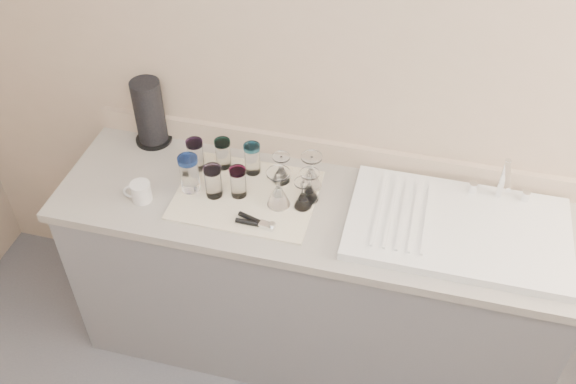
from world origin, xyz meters
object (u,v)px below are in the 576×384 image
(tumbler_purple, at_px, (252,158))
(goblet_front_right, at_px, (303,198))
(tumbler_cyan, at_px, (223,153))
(tumbler_lavender, at_px, (238,182))
(tumbler_blue, at_px, (213,181))
(goblet_back_left, at_px, (281,172))
(paper_towel_roll, at_px, (149,113))
(sink_unit, at_px, (458,227))
(can_opener, at_px, (256,222))
(goblet_back_right, at_px, (311,176))
(tumbler_teal, at_px, (196,155))
(white_mug, at_px, (140,192))
(goblet_front_left, at_px, (279,193))
(tumbler_magenta, at_px, (189,173))
(goblet_extra, at_px, (309,190))

(tumbler_purple, xyz_separation_m, goblet_front_right, (0.25, -0.15, -0.03))
(tumbler_cyan, distance_m, tumbler_lavender, 0.19)
(tumbler_blue, distance_m, goblet_back_left, 0.28)
(paper_towel_roll, bearing_deg, tumbler_blue, -36.33)
(sink_unit, distance_m, can_opener, 0.76)
(tumbler_cyan, relative_size, goblet_back_right, 0.88)
(tumbler_teal, relative_size, tumbler_purple, 1.02)
(goblet_back_right, relative_size, white_mug, 1.27)
(paper_towel_roll, bearing_deg, tumbler_cyan, -15.63)
(paper_towel_roll, bearing_deg, tumbler_lavender, -28.17)
(tumbler_lavender, bearing_deg, tumbler_teal, 152.66)
(goblet_back_left, relative_size, white_mug, 1.07)
(goblet_back_left, xyz_separation_m, goblet_front_left, (0.02, -0.14, 0.01))
(tumbler_teal, height_order, tumbler_magenta, tumbler_magenta)
(tumbler_magenta, height_order, goblet_back_right, tumbler_magenta)
(goblet_extra, relative_size, paper_towel_roll, 0.46)
(tumbler_teal, relative_size, tumbler_cyan, 1.05)
(tumbler_teal, relative_size, tumbler_lavender, 1.06)
(tumbler_teal, height_order, goblet_extra, tumbler_teal)
(sink_unit, height_order, tumbler_magenta, sink_unit)
(tumbler_lavender, relative_size, goblet_extra, 0.96)
(goblet_front_right, bearing_deg, white_mug, -169.81)
(goblet_extra, bearing_deg, tumbler_lavender, -171.04)
(tumbler_blue, height_order, white_mug, tumbler_blue)
(tumbler_cyan, xyz_separation_m, goblet_front_left, (0.28, -0.17, -0.01))
(tumbler_lavender, bearing_deg, goblet_back_left, 40.63)
(goblet_extra, bearing_deg, tumbler_blue, -169.52)
(white_mug, xyz_separation_m, paper_towel_roll, (-0.10, 0.37, 0.10))
(tumbler_teal, relative_size, goblet_back_left, 1.09)
(paper_towel_roll, bearing_deg, tumbler_magenta, -44.13)
(tumbler_magenta, height_order, goblet_back_left, tumbler_magenta)
(goblet_extra, bearing_deg, goblet_front_right, -107.43)
(tumbler_lavender, bearing_deg, tumbler_cyan, 126.60)
(sink_unit, height_order, tumbler_blue, sink_unit)
(goblet_back_left, distance_m, can_opener, 0.27)
(tumbler_teal, xyz_separation_m, tumbler_lavender, (0.22, -0.11, -0.00))
(goblet_front_left, bearing_deg, tumbler_teal, 161.84)
(tumbler_magenta, height_order, tumbler_blue, tumbler_magenta)
(goblet_back_right, bearing_deg, white_mug, -159.33)
(sink_unit, xyz_separation_m, tumbler_purple, (-0.84, 0.13, 0.06))
(sink_unit, bearing_deg, tumbler_teal, 174.90)
(sink_unit, bearing_deg, tumbler_cyan, 172.06)
(can_opener, bearing_deg, tumbler_magenta, 157.23)
(goblet_back_right, relative_size, can_opener, 0.97)
(tumbler_teal, height_order, goblet_front_left, goblet_front_left)
(goblet_front_right, bearing_deg, paper_towel_roll, 160.86)
(tumbler_blue, bearing_deg, goblet_back_left, 31.90)
(tumbler_purple, bearing_deg, white_mug, -145.37)
(sink_unit, distance_m, paper_towel_roll, 1.35)
(tumbler_teal, bearing_deg, goblet_back_right, 1.27)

